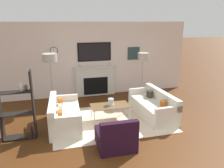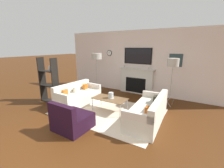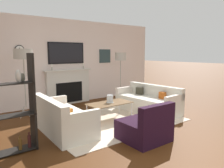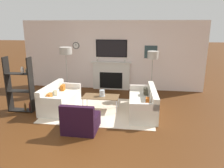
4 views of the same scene
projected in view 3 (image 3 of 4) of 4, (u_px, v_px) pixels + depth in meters
ground_plane at (218, 164)px, 3.29m from camera, size 60.00×60.00×0.00m
fireplace_wall at (66, 66)px, 7.05m from camera, size 7.20×0.28×2.70m
area_rug at (112, 121)px, 5.34m from camera, size 3.21×2.27×0.01m
couch_left at (62, 119)px, 4.52m from camera, size 0.85×1.68×0.75m
couch_right at (148, 102)px, 6.09m from camera, size 0.86×1.87×0.74m
armchair at (145, 128)px, 4.11m from camera, size 0.83×0.81×0.75m
coffee_table at (110, 104)px, 5.35m from camera, size 1.09×0.58×0.43m
hurricane_candle at (110, 99)px, 5.38m from camera, size 0.18×0.18×0.19m
floor_lamp_left at (23, 55)px, 5.37m from camera, size 0.45×0.45×1.76m
floor_lamp_right at (121, 57)px, 7.29m from camera, size 0.38×0.38×1.66m
shelf_unit at (11, 107)px, 3.54m from camera, size 0.78×0.28×1.65m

